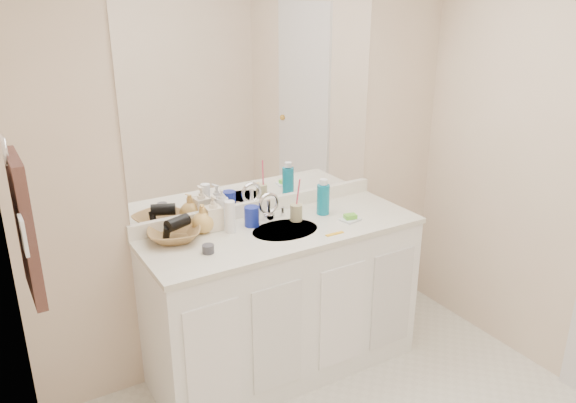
# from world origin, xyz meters

# --- Properties ---
(wall_back) EXTENTS (2.60, 0.02, 2.40)m
(wall_back) POSITION_xyz_m (0.00, 1.30, 1.20)
(wall_back) COLOR beige
(wall_back) RESTS_ON floor
(wall_left) EXTENTS (0.02, 2.60, 2.40)m
(wall_left) POSITION_xyz_m (-1.30, 0.00, 1.20)
(wall_left) COLOR beige
(wall_left) RESTS_ON floor
(vanity_cabinet) EXTENTS (1.50, 0.55, 0.85)m
(vanity_cabinet) POSITION_xyz_m (0.00, 1.02, 0.42)
(vanity_cabinet) COLOR white
(vanity_cabinet) RESTS_ON floor
(countertop) EXTENTS (1.52, 0.57, 0.03)m
(countertop) POSITION_xyz_m (0.00, 1.02, 0.86)
(countertop) COLOR silver
(countertop) RESTS_ON vanity_cabinet
(backsplash) EXTENTS (1.52, 0.03, 0.08)m
(backsplash) POSITION_xyz_m (0.00, 1.29, 0.92)
(backsplash) COLOR white
(backsplash) RESTS_ON countertop
(sink_basin) EXTENTS (0.37, 0.37, 0.02)m
(sink_basin) POSITION_xyz_m (0.00, 1.00, 0.87)
(sink_basin) COLOR #B7B3A0
(sink_basin) RESTS_ON countertop
(faucet) EXTENTS (0.02, 0.02, 0.11)m
(faucet) POSITION_xyz_m (0.00, 1.18, 0.94)
(faucet) COLOR silver
(faucet) RESTS_ON countertop
(mirror) EXTENTS (1.48, 0.01, 1.20)m
(mirror) POSITION_xyz_m (0.00, 1.29, 1.56)
(mirror) COLOR white
(mirror) RESTS_ON wall_back
(blue_mug) EXTENTS (0.10, 0.10, 0.11)m
(blue_mug) POSITION_xyz_m (-0.13, 1.14, 0.93)
(blue_mug) COLOR navy
(blue_mug) RESTS_ON countertop
(tan_cup) EXTENTS (0.07, 0.07, 0.09)m
(tan_cup) POSITION_xyz_m (0.12, 1.09, 0.93)
(tan_cup) COLOR tan
(tan_cup) RESTS_ON countertop
(toothbrush) EXTENTS (0.02, 0.04, 0.18)m
(toothbrush) POSITION_xyz_m (0.13, 1.09, 1.03)
(toothbrush) COLOR #E13B5D
(toothbrush) RESTS_ON tan_cup
(mouthwash_bottle) EXTENTS (0.09, 0.09, 0.17)m
(mouthwash_bottle) POSITION_xyz_m (0.30, 1.09, 0.97)
(mouthwash_bottle) COLOR #0C7593
(mouthwash_bottle) RESTS_ON countertop
(soap_dish) EXTENTS (0.11, 0.10, 0.01)m
(soap_dish) POSITION_xyz_m (0.37, 0.93, 0.89)
(soap_dish) COLOR white
(soap_dish) RESTS_ON countertop
(green_soap) EXTENTS (0.07, 0.06, 0.02)m
(green_soap) POSITION_xyz_m (0.37, 0.93, 0.90)
(green_soap) COLOR #5FC22F
(green_soap) RESTS_ON soap_dish
(orange_comb) EXTENTS (0.11, 0.02, 0.00)m
(orange_comb) POSITION_xyz_m (0.19, 0.82, 0.88)
(orange_comb) COLOR yellow
(orange_comb) RESTS_ON countertop
(dark_jar) EXTENTS (0.07, 0.07, 0.04)m
(dark_jar) POSITION_xyz_m (-0.46, 0.95, 0.90)
(dark_jar) COLOR #393941
(dark_jar) RESTS_ON countertop
(extra_white_bottle) EXTENTS (0.07, 0.07, 0.17)m
(extra_white_bottle) POSITION_xyz_m (-0.26, 1.13, 0.97)
(extra_white_bottle) COLOR white
(extra_white_bottle) RESTS_ON countertop
(soap_bottle_white) EXTENTS (0.10, 0.10, 0.20)m
(soap_bottle_white) POSITION_xyz_m (-0.25, 1.25, 0.98)
(soap_bottle_white) COLOR silver
(soap_bottle_white) RESTS_ON countertop
(soap_bottle_cream) EXTENTS (0.09, 0.09, 0.19)m
(soap_bottle_cream) POSITION_xyz_m (-0.32, 1.21, 0.97)
(soap_bottle_cream) COLOR #F6E6C9
(soap_bottle_cream) RESTS_ON countertop
(soap_bottle_yellow) EXTENTS (0.16, 0.16, 0.15)m
(soap_bottle_yellow) POSITION_xyz_m (-0.39, 1.20, 0.96)
(soap_bottle_yellow) COLOR #D9A854
(soap_bottle_yellow) RESTS_ON countertop
(wicker_basket) EXTENTS (0.34, 0.34, 0.07)m
(wicker_basket) POSITION_xyz_m (-0.55, 1.18, 0.91)
(wicker_basket) COLOR olive
(wicker_basket) RESTS_ON countertop
(hair_dryer) EXTENTS (0.14, 0.11, 0.06)m
(hair_dryer) POSITION_xyz_m (-0.53, 1.18, 0.97)
(hair_dryer) COLOR black
(hair_dryer) RESTS_ON wicker_basket
(towel_ring) EXTENTS (0.01, 0.11, 0.11)m
(towel_ring) POSITION_xyz_m (-1.27, 0.77, 1.55)
(towel_ring) COLOR silver
(towel_ring) RESTS_ON wall_left
(hand_towel) EXTENTS (0.04, 0.32, 0.55)m
(hand_towel) POSITION_xyz_m (-1.25, 0.77, 1.25)
(hand_towel) COLOR #311E1A
(hand_towel) RESTS_ON towel_ring
(switch_plate) EXTENTS (0.01, 0.08, 0.13)m
(switch_plate) POSITION_xyz_m (-1.27, 0.57, 1.30)
(switch_plate) COLOR white
(switch_plate) RESTS_ON wall_left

